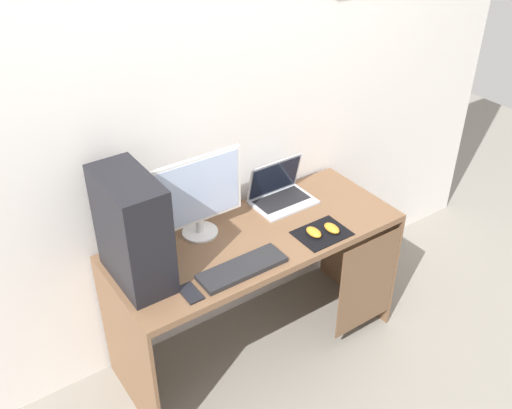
{
  "coord_description": "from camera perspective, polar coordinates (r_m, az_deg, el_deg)",
  "views": [
    {
      "loc": [
        -1.33,
        -1.92,
        2.48
      ],
      "look_at": [
        0.0,
        0.0,
        0.95
      ],
      "focal_mm": 41.11,
      "sensor_mm": 36.0,
      "label": 1
    }
  ],
  "objects": [
    {
      "name": "cell_phone",
      "position": [
        2.57,
        -6.42,
        -8.57
      ],
      "size": [
        0.07,
        0.13,
        0.01
      ],
      "primitive_type": "cube",
      "color": "black",
      "rests_on": "desk"
    },
    {
      "name": "monitor",
      "position": [
        2.79,
        -5.61,
        0.85
      ],
      "size": [
        0.47,
        0.18,
        0.43
      ],
      "color": "white",
      "rests_on": "desk"
    },
    {
      "name": "mouse_right",
      "position": [
        2.93,
        7.39,
        -2.3
      ],
      "size": [
        0.06,
        0.1,
        0.03
      ],
      "primitive_type": "ellipsoid",
      "color": "orange",
      "rests_on": "mousepad"
    },
    {
      "name": "wall_back",
      "position": [
        2.88,
        -3.89,
        9.05
      ],
      "size": [
        4.0,
        0.05,
        2.6
      ],
      "color": "silver",
      "rests_on": "ground_plane"
    },
    {
      "name": "pc_tower",
      "position": [
        2.55,
        -11.94,
        -2.43
      ],
      "size": [
        0.2,
        0.4,
        0.51
      ],
      "primitive_type": "cube",
      "color": "black",
      "rests_on": "desk"
    },
    {
      "name": "mouse_left",
      "position": [
        2.89,
        5.65,
        -2.7
      ],
      "size": [
        0.06,
        0.1,
        0.03
      ],
      "primitive_type": "ellipsoid",
      "color": "orange",
      "rests_on": "mousepad"
    },
    {
      "name": "mousepad",
      "position": [
        2.92,
        6.43,
        -2.8
      ],
      "size": [
        0.26,
        0.2,
        0.0
      ],
      "primitive_type": "cube",
      "color": "black",
      "rests_on": "desk"
    },
    {
      "name": "ground_plane",
      "position": [
        3.41,
        -0.0,
        -13.42
      ],
      "size": [
        8.0,
        8.0,
        0.0
      ],
      "primitive_type": "plane",
      "color": "gray"
    },
    {
      "name": "keyboard",
      "position": [
        2.68,
        -1.36,
        -6.22
      ],
      "size": [
        0.42,
        0.14,
        0.02
      ],
      "primitive_type": "cube",
      "color": "#232326",
      "rests_on": "desk"
    },
    {
      "name": "desk",
      "position": [
        2.99,
        0.44,
        -5.34
      ],
      "size": [
        1.48,
        0.6,
        0.77
      ],
      "color": "brown",
      "rests_on": "ground_plane"
    },
    {
      "name": "laptop",
      "position": [
        3.13,
        2.36,
        1.09
      ],
      "size": [
        0.33,
        0.23,
        0.23
      ],
      "color": "#B7BCC6",
      "rests_on": "desk"
    }
  ]
}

